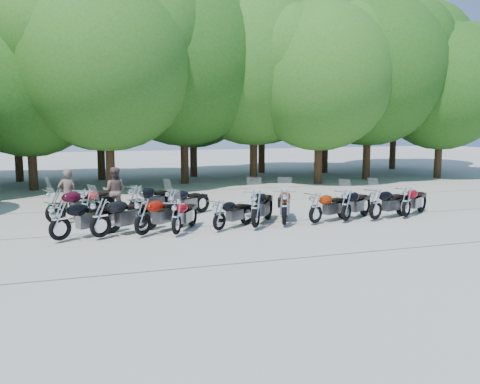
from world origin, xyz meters
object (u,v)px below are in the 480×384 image
object	(u,v)px
motorcycle_5	(256,208)
motorcycle_8	(346,204)
motorcycle_6	(284,206)
motorcycle_7	(316,207)
motorcycle_1	(100,217)
motorcycle_9	(376,203)
motorcycle_13	(136,201)
motorcycle_0	(60,220)
motorcycle_11	(55,205)
motorcycle_14	(171,202)
motorcycle_2	(143,216)
motorcycle_4	(219,214)
rider_1	(114,191)
motorcycle_3	(176,217)
motorcycle_12	(86,204)
rider_0	(68,194)
motorcycle_10	(407,201)

from	to	relation	value
motorcycle_5	motorcycle_8	world-z (taller)	motorcycle_5
motorcycle_6	motorcycle_7	size ratio (longest dim) A/B	1.14
motorcycle_1	motorcycle_5	bearing A→B (deg)	-121.72
motorcycle_9	motorcycle_13	xyz separation A→B (m)	(-7.89, 2.67, 0.06)
motorcycle_0	motorcycle_11	bearing A→B (deg)	-25.86
motorcycle_11	motorcycle_13	world-z (taller)	motorcycle_13
motorcycle_5	motorcycle_11	distance (m)	6.68
motorcycle_1	motorcycle_14	distance (m)	3.66
motorcycle_1	motorcycle_2	distance (m)	1.21
motorcycle_2	motorcycle_8	distance (m)	6.88
motorcycle_0	motorcycle_11	size ratio (longest dim) A/B	0.98
motorcycle_1	motorcycle_6	xyz separation A→B (m)	(5.82, 0.03, 0.01)
motorcycle_4	motorcycle_6	xyz separation A→B (m)	(2.24, 0.11, 0.12)
motorcycle_0	rider_1	distance (m)	4.39
motorcycle_3	motorcycle_13	distance (m)	3.02
motorcycle_12	rider_0	size ratio (longest dim) A/B	1.31
motorcycle_1	rider_1	size ratio (longest dim) A/B	1.37
motorcycle_7	motorcycle_12	world-z (taller)	motorcycle_12
motorcycle_4	rider_1	xyz separation A→B (m)	(-2.89, 4.04, 0.32)
motorcycle_4	motorcycle_8	world-z (taller)	motorcycle_8
motorcycle_4	motorcycle_11	size ratio (longest dim) A/B	0.84
motorcycle_8	motorcycle_9	world-z (taller)	motorcycle_9
motorcycle_4	motorcycle_5	world-z (taller)	motorcycle_5
motorcycle_10	rider_1	xyz separation A→B (m)	(-9.82, 3.95, 0.26)
motorcycle_11	rider_0	bearing A→B (deg)	-45.17
rider_1	motorcycle_7	bearing A→B (deg)	162.02
motorcycle_8	motorcycle_11	bearing A→B (deg)	38.49
rider_0	motorcycle_0	bearing A→B (deg)	79.73
motorcycle_2	motorcycle_0	bearing A→B (deg)	48.96
motorcycle_10	motorcycle_7	bearing A→B (deg)	55.88
rider_0	motorcycle_14	bearing A→B (deg)	158.40
motorcycle_9	motorcycle_12	world-z (taller)	motorcycle_12
motorcycle_3	motorcycle_0	bearing A→B (deg)	25.61
motorcycle_2	motorcycle_12	bearing A→B (deg)	-10.21
motorcycle_6	motorcycle_10	bearing A→B (deg)	-155.91
motorcycle_3	rider_1	xyz separation A→B (m)	(-1.50, 4.25, 0.28)
motorcycle_12	rider_1	xyz separation A→B (m)	(1.03, 1.31, 0.22)
motorcycle_8	motorcycle_2	bearing A→B (deg)	54.69
motorcycle_11	rider_0	world-z (taller)	rider_0
motorcycle_1	motorcycle_3	world-z (taller)	motorcycle_1
motorcycle_7	motorcycle_11	xyz separation A→B (m)	(-8.26, 2.61, 0.07)
motorcycle_0	motorcycle_1	world-z (taller)	motorcycle_1
motorcycle_0	motorcycle_11	distance (m)	2.65
motorcycle_0	motorcycle_4	distance (m)	4.70
motorcycle_14	motorcycle_13	bearing A→B (deg)	58.98
motorcycle_0	motorcycle_3	world-z (taller)	motorcycle_0
motorcycle_7	motorcycle_13	size ratio (longest dim) A/B	0.88
motorcycle_9	motorcycle_1	bearing A→B (deg)	68.75
motorcycle_9	motorcycle_11	size ratio (longest dim) A/B	0.93
motorcycle_14	rider_0	distance (m)	3.62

